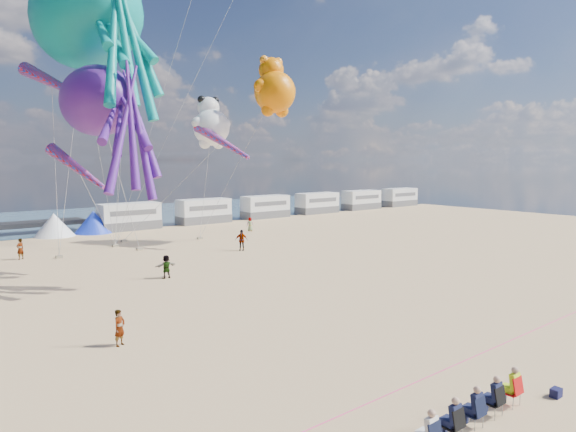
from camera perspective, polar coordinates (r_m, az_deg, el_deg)
The scene contains 30 objects.
ground at distance 23.87m, azimuth 6.91°, elevation -12.91°, with size 120.00×120.00×0.00m, color #D7B07C.
water at distance 72.86m, azimuth -25.99°, elevation -0.52°, with size 120.00×120.00×0.00m, color #395A6E.
motorhome_0 at distance 60.22m, azimuth -17.20°, elevation -0.05°, with size 6.60×2.50×3.00m, color silver.
motorhome_1 at distance 64.35m, azimuth -9.34°, elevation 0.54°, with size 6.60×2.50×3.00m, color silver.
motorhome_2 at distance 69.53m, azimuth -2.53°, elevation 1.04°, with size 6.60×2.50×3.00m, color silver.
motorhome_3 at distance 75.56m, azimuth 3.26°, elevation 1.45°, with size 6.60×2.50×3.00m, color silver.
motorhome_4 at distance 82.25m, azimuth 8.15°, elevation 1.79°, with size 6.60×2.50×3.00m, color silver.
motorhome_5 at distance 89.45m, azimuth 12.29°, elevation 2.06°, with size 6.60×2.50×3.00m, color silver.
tent_white at distance 57.77m, azimuth -24.56°, elevation -0.89°, with size 4.00×4.00×2.40m, color white.
tent_blue at distance 58.89m, azimuth -20.80°, elevation -0.61°, with size 4.00×4.00×2.40m, color #1933CC.
spectator_row at distance 16.87m, azimuth 19.84°, elevation -19.27°, with size 6.10×0.90×1.30m, color black, non-canonical shape.
cooler_navy at distance 20.02m, azimuth 27.63°, elevation -17.00°, with size 0.38×0.28×0.30m, color #12133A.
rope_line at distance 20.94m, azimuth 17.20°, elevation -15.90°, with size 0.03×0.03×34.00m, color #F2338C.
standing_person at distance 23.23m, azimuth -18.21°, elevation -11.71°, with size 0.57×0.37×1.56m, color tan.
beachgoer_0 at distance 56.58m, azimuth -4.23°, elevation -0.92°, with size 0.56×0.37×1.54m, color #7F6659.
beachgoer_3 at distance 44.53m, azimuth -5.20°, elevation -2.69°, with size 1.18×0.68×1.83m, color #7F6659.
beachgoer_4 at distance 35.09m, azimuth -13.38°, elevation -5.49°, with size 0.91×0.38×1.56m, color #7F6659.
beachgoer_5 at distance 45.62m, azimuth -27.61°, elevation -3.26°, with size 1.55×0.49×1.68m, color #7F6659.
sandbag_a at distance 45.00m, azimuth -24.08°, elevation -4.16°, with size 0.50×0.35×0.22m, color gray.
sandbag_b at distance 46.46m, azimuth -16.17°, elevation -3.55°, with size 0.50×0.35×0.22m, color gray.
sandbag_c at distance 51.50m, azimuth -9.77°, elevation -2.44°, with size 0.50×0.35×0.22m, color gray.
sandbag_d at distance 51.56m, azimuth -17.78°, elevation -2.64°, with size 0.50×0.35×0.22m, color gray.
sandbag_e at distance 48.91m, azimuth -18.64°, elevation -3.14°, with size 0.50×0.35×0.22m, color gray.
kite_octopus_teal at distance 44.02m, azimuth -21.54°, elevation 19.91°, with size 5.36×12.52×14.31m, color #078881, non-canonical shape.
kite_octopus_purple at distance 37.89m, azimuth -20.38°, elevation 11.89°, with size 4.21×9.83×11.24m, color #4C1A80, non-canonical shape.
kite_panda at distance 49.74m, azimuth -8.51°, elevation 9.72°, with size 4.17×3.93×5.89m, color white, non-canonical shape.
kite_teddy_orange at distance 49.28m, azimuth -1.47°, elevation 13.59°, with size 4.72×4.44×6.66m, color orange, non-canonical shape.
windsock_left at distance 43.50m, azimuth -24.78°, elevation 13.38°, with size 1.10×7.62×7.62m, color red, non-canonical shape.
windsock_mid at distance 46.93m, azimuth -7.33°, elevation 8.18°, with size 1.00×6.78×6.78m, color red, non-canonical shape.
windsock_right at distance 38.90m, azimuth -22.44°, elevation 5.00°, with size 0.90×5.69×5.69m, color red, non-canonical shape.
Camera 1 is at (-16.30, -15.58, 7.82)m, focal length 32.00 mm.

